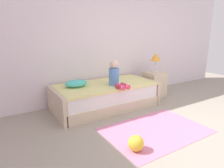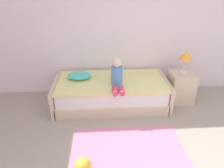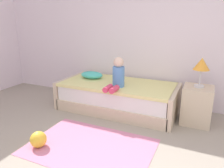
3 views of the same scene
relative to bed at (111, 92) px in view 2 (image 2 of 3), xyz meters
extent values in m
cube|color=white|center=(0.63, 0.60, 1.20)|extent=(7.20, 0.10, 2.90)
cube|color=beige|center=(0.00, 0.00, -0.15)|extent=(2.00, 1.00, 0.20)
cube|color=white|center=(0.00, 0.00, 0.08)|extent=(1.94, 0.94, 0.25)
cube|color=#E5E08C|center=(0.00, 0.00, 0.23)|extent=(1.98, 0.98, 0.05)
cube|color=beige|center=(-1.02, 0.00, 0.00)|extent=(0.07, 1.00, 0.50)
cube|color=beige|center=(1.02, 0.00, 0.00)|extent=(0.07, 1.00, 0.50)
cube|color=beige|center=(1.35, 0.01, 0.05)|extent=(0.44, 0.44, 0.60)
cylinder|color=silver|center=(1.35, 0.01, 0.37)|extent=(0.15, 0.15, 0.03)
cylinder|color=silver|center=(1.35, 0.01, 0.50)|extent=(0.02, 0.02, 0.24)
cone|color=#F29E33|center=(1.35, 0.01, 0.71)|extent=(0.24, 0.24, 0.18)
cylinder|color=#598CD1|center=(0.09, -0.18, 0.42)|extent=(0.20, 0.20, 0.34)
sphere|color=beige|center=(0.09, -0.18, 0.67)|extent=(0.17, 0.17, 0.17)
cylinder|color=#D83F60|center=(0.03, -0.48, 0.30)|extent=(0.09, 0.22, 0.09)
cylinder|color=#D83F60|center=(0.14, -0.48, 0.30)|extent=(0.09, 0.22, 0.09)
ellipsoid|color=#4CCCBC|center=(-0.59, 0.10, 0.32)|extent=(0.44, 0.30, 0.13)
sphere|color=yellow|center=(-0.45, -1.57, -0.14)|extent=(0.21, 0.21, 0.21)
cube|color=pink|center=(0.16, -1.30, -0.24)|extent=(1.60, 1.10, 0.01)
camera|label=1|loc=(-1.91, -3.34, 1.25)|focal=31.43mm
camera|label=2|loc=(-0.19, -3.30, 1.90)|focal=32.00mm
camera|label=3|loc=(1.44, -3.42, 1.35)|focal=34.60mm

